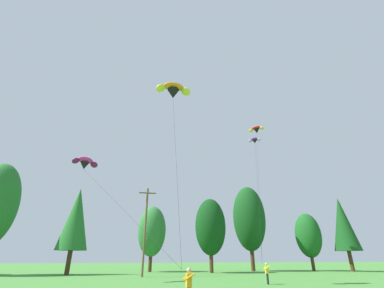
{
  "coord_description": "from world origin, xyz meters",
  "views": [
    {
      "loc": [
        -5.44,
        4.05,
        2.18
      ],
      "look_at": [
        -1.67,
        21.68,
        9.95
      ],
      "focal_mm": 24.54,
      "sensor_mm": 36.0,
      "label": 1
    }
  ],
  "objects_px": {
    "parafoil_kite_low_purple": "(255,141)",
    "parafoil_kite_mid_red_yellow": "(256,130)",
    "utility_pole": "(145,228)",
    "parafoil_kite_far_magenta": "(85,163)",
    "kite_flyer_mid": "(267,272)",
    "parafoil_kite_high_orange": "(173,90)",
    "kite_flyer_near": "(189,284)"
  },
  "relations": [
    {
      "from": "parafoil_kite_far_magenta",
      "to": "kite_flyer_near",
      "type": "bearing_deg",
      "value": -59.64
    },
    {
      "from": "parafoil_kite_high_orange",
      "to": "parafoil_kite_low_purple",
      "type": "xyz_separation_m",
      "value": [
        16.67,
        15.49,
        2.41
      ]
    },
    {
      "from": "parafoil_kite_mid_red_yellow",
      "to": "parafoil_kite_low_purple",
      "type": "height_order",
      "value": "parafoil_kite_mid_red_yellow"
    },
    {
      "from": "parafoil_kite_low_purple",
      "to": "parafoil_kite_high_orange",
      "type": "bearing_deg",
      "value": -137.1
    },
    {
      "from": "parafoil_kite_low_purple",
      "to": "utility_pole",
      "type": "bearing_deg",
      "value": -167.02
    },
    {
      "from": "kite_flyer_near",
      "to": "parafoil_kite_mid_red_yellow",
      "type": "relative_size",
      "value": 0.08
    },
    {
      "from": "parafoil_kite_mid_red_yellow",
      "to": "kite_flyer_near",
      "type": "bearing_deg",
      "value": -124.86
    },
    {
      "from": "parafoil_kite_high_orange",
      "to": "parafoil_kite_mid_red_yellow",
      "type": "distance_m",
      "value": 23.2
    },
    {
      "from": "utility_pole",
      "to": "kite_flyer_mid",
      "type": "bearing_deg",
      "value": -47.65
    },
    {
      "from": "kite_flyer_near",
      "to": "parafoil_kite_far_magenta",
      "type": "relative_size",
      "value": 0.11
    },
    {
      "from": "kite_flyer_near",
      "to": "parafoil_kite_mid_red_yellow",
      "type": "bearing_deg",
      "value": 55.14
    },
    {
      "from": "parafoil_kite_far_magenta",
      "to": "parafoil_kite_mid_red_yellow",
      "type": "bearing_deg",
      "value": 21.68
    },
    {
      "from": "kite_flyer_mid",
      "to": "parafoil_kite_low_purple",
      "type": "xyz_separation_m",
      "value": [
        7.92,
        15.47,
        20.02
      ]
    },
    {
      "from": "kite_flyer_mid",
      "to": "parafoil_kite_far_magenta",
      "type": "height_order",
      "value": "parafoil_kite_far_magenta"
    },
    {
      "from": "kite_flyer_near",
      "to": "parafoil_kite_high_orange",
      "type": "relative_size",
      "value": 0.09
    },
    {
      "from": "parafoil_kite_mid_red_yellow",
      "to": "parafoil_kite_far_magenta",
      "type": "height_order",
      "value": "parafoil_kite_mid_red_yellow"
    },
    {
      "from": "utility_pole",
      "to": "parafoil_kite_mid_red_yellow",
      "type": "height_order",
      "value": "parafoil_kite_mid_red_yellow"
    },
    {
      "from": "parafoil_kite_high_orange",
      "to": "parafoil_kite_low_purple",
      "type": "bearing_deg",
      "value": 42.9
    },
    {
      "from": "kite_flyer_mid",
      "to": "utility_pole",
      "type": "bearing_deg",
      "value": 132.35
    },
    {
      "from": "kite_flyer_mid",
      "to": "parafoil_kite_high_orange",
      "type": "distance_m",
      "value": 19.67
    },
    {
      "from": "parafoil_kite_high_orange",
      "to": "parafoil_kite_far_magenta",
      "type": "relative_size",
      "value": 1.15
    },
    {
      "from": "utility_pole",
      "to": "parafoil_kite_far_magenta",
      "type": "bearing_deg",
      "value": -138.06
    },
    {
      "from": "utility_pole",
      "to": "parafoil_kite_far_magenta",
      "type": "relative_size",
      "value": 0.68
    },
    {
      "from": "parafoil_kite_mid_red_yellow",
      "to": "parafoil_kite_far_magenta",
      "type": "bearing_deg",
      "value": -158.32
    },
    {
      "from": "utility_pole",
      "to": "parafoil_kite_low_purple",
      "type": "distance_m",
      "value": 24.27
    },
    {
      "from": "kite_flyer_mid",
      "to": "parafoil_kite_far_magenta",
      "type": "bearing_deg",
      "value": 164.26
    },
    {
      "from": "parafoil_kite_high_orange",
      "to": "parafoil_kite_low_purple",
      "type": "height_order",
      "value": "parafoil_kite_low_purple"
    },
    {
      "from": "kite_flyer_near",
      "to": "parafoil_kite_low_purple",
      "type": "distance_m",
      "value": 36.21
    },
    {
      "from": "kite_flyer_mid",
      "to": "parafoil_kite_mid_red_yellow",
      "type": "relative_size",
      "value": 0.08
    },
    {
      "from": "kite_flyer_near",
      "to": "parafoil_kite_low_purple",
      "type": "height_order",
      "value": "parafoil_kite_low_purple"
    },
    {
      "from": "parafoil_kite_low_purple",
      "to": "parafoil_kite_mid_red_yellow",
      "type": "bearing_deg",
      "value": -45.75
    },
    {
      "from": "utility_pole",
      "to": "kite_flyer_mid",
      "type": "relative_size",
      "value": 6.22
    }
  ]
}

